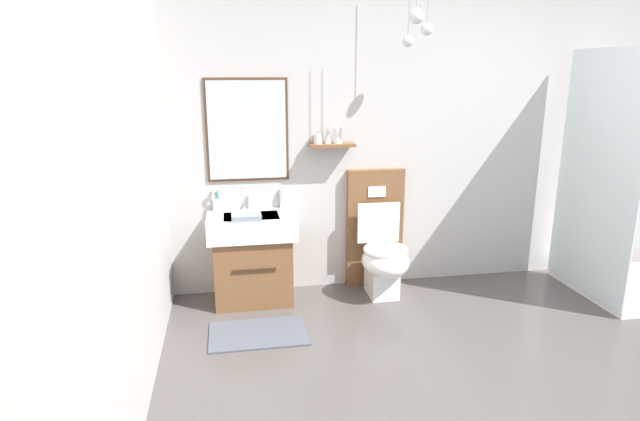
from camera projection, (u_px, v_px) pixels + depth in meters
name	position (u px, v px, depth m)	size (l,w,h in m)	color
ground_plane	(551.00, 415.00, 2.90)	(5.80, 5.23, 0.10)	#4C4744
wall_back	(431.00, 122.00, 4.40)	(4.60, 0.64, 2.74)	#B7B5B2
wall_left	(93.00, 176.00, 2.17)	(0.12, 4.03, 2.74)	#B7B5B2
bath_mat	(258.00, 333.00, 3.69)	(0.68, 0.44, 0.01)	#474C56
vanity_sink_left	(252.00, 255.00, 4.15)	(0.68, 0.48, 0.71)	brown
tap_on_left_sink	(250.00, 201.00, 4.21)	(0.03, 0.13, 0.11)	silver
toilet	(380.00, 248.00, 4.32)	(0.48, 0.62, 1.00)	brown
toothbrush_cup	(217.00, 204.00, 4.16)	(0.07, 0.07, 0.21)	silver
soap_dispenser	(283.00, 199.00, 4.25)	(0.06, 0.06, 0.18)	white
folded_hand_towel	(246.00, 217.00, 3.92)	(0.22, 0.16, 0.04)	gray
shower_tray	(619.00, 246.00, 4.29)	(0.95, 0.93, 1.95)	white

